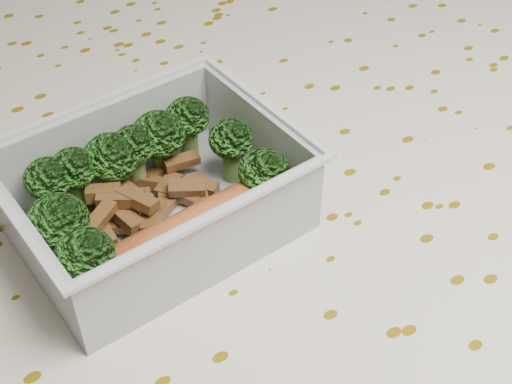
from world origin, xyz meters
TOP-DOWN VIEW (x-y plane):
  - dining_table at (0.00, 0.00)m, footprint 1.40×0.90m
  - tablecloth at (0.00, 0.00)m, footprint 1.46×0.96m
  - lunch_container at (-0.05, 0.02)m, footprint 0.18×0.14m
  - broccoli_florets at (-0.06, 0.04)m, footprint 0.15×0.11m
  - meat_pile at (-0.05, 0.03)m, footprint 0.10×0.07m
  - sausage at (-0.05, -0.01)m, footprint 0.15×0.03m

SIDE VIEW (x-z plane):
  - dining_table at x=0.00m, z-range 0.29..1.04m
  - tablecloth at x=0.00m, z-range 0.62..0.81m
  - meat_pile at x=-0.05m, z-range 0.76..0.78m
  - lunch_container at x=-0.05m, z-range 0.75..0.81m
  - sausage at x=-0.05m, z-range 0.76..0.79m
  - broccoli_florets at x=-0.06m, z-range 0.77..0.81m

